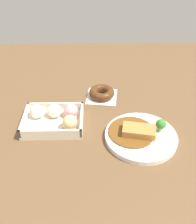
# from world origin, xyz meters

# --- Properties ---
(ground_plane) EXTENTS (1.60, 1.60, 0.00)m
(ground_plane) POSITION_xyz_m (0.00, 0.00, 0.00)
(ground_plane) COLOR brown
(curry_plate) EXTENTS (0.24, 0.24, 0.07)m
(curry_plate) POSITION_xyz_m (-0.11, 0.04, 0.01)
(curry_plate) COLOR white
(curry_plate) RESTS_ON ground_plane
(donut_box) EXTENTS (0.21, 0.16, 0.06)m
(donut_box) POSITION_xyz_m (0.19, -0.04, 0.03)
(donut_box) COLOR beige
(donut_box) RESTS_ON ground_plane
(chocolate_ring_donut) EXTENTS (0.14, 0.14, 0.04)m
(chocolate_ring_donut) POSITION_xyz_m (0.01, -0.22, 0.02)
(chocolate_ring_donut) COLOR white
(chocolate_ring_donut) RESTS_ON ground_plane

